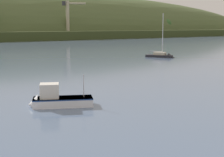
# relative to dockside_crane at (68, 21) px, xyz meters

# --- Properties ---
(far_shoreline_hill) EXTENTS (522.05, 156.10, 57.19)m
(far_shoreline_hill) POSITION_rel_dockside_crane_xyz_m (8.61, 46.81, -9.23)
(far_shoreline_hill) COLOR #35401E
(far_shoreline_hill) RESTS_ON ground
(dockside_crane) EXTENTS (12.07, 6.38, 19.81)m
(dockside_crane) POSITION_rel_dockside_crane_xyz_m (0.00, 0.00, 0.00)
(dockside_crane) COLOR #4C4C51
(dockside_crane) RESTS_ON ground
(sailboat_near_mooring) EXTENTS (4.99, 6.40, 10.36)m
(sailboat_near_mooring) POSITION_rel_dockside_crane_xyz_m (-24.54, -108.09, -9.24)
(sailboat_near_mooring) COLOR #232328
(sailboat_near_mooring) RESTS_ON ground
(fishing_boat_moored) EXTENTS (5.65, 3.67, 3.31)m
(fishing_boat_moored) POSITION_rel_dockside_crane_xyz_m (-60.59, -138.33, -8.96)
(fishing_boat_moored) COLOR white
(fishing_boat_moored) RESTS_ON ground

